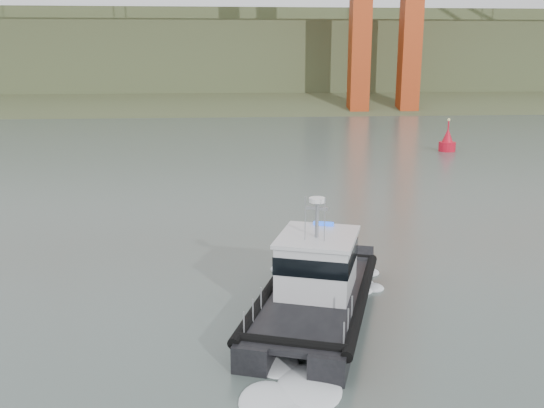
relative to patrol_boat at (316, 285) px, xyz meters
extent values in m
plane|color=#4E5D57|center=(0.34, 0.00, -1.14)|extent=(400.00, 400.00, 0.00)
cube|color=#3E4D2C|center=(0.34, 92.00, -1.14)|extent=(500.00, 44.72, 16.25)
cube|color=#3E4D2C|center=(0.34, 120.00, 4.86)|extent=(500.00, 70.00, 18.00)
cube|color=#3E4D2C|center=(0.34, 145.00, 9.86)|extent=(500.00, 60.00, 16.00)
cube|color=black|center=(-1.14, 0.24, -0.78)|extent=(4.07, 9.27, 1.03)
cube|color=black|center=(1.05, -0.50, -0.78)|extent=(4.07, 9.27, 1.03)
cube|color=black|center=(-0.18, -0.54, -0.37)|extent=(5.85, 8.79, 0.21)
cube|color=silver|center=(0.09, 0.27, 0.71)|extent=(3.42, 3.74, 1.97)
cube|color=black|center=(0.09, 0.27, 1.07)|extent=(3.48, 3.80, 0.64)
cube|color=silver|center=(0.09, 0.27, 1.76)|extent=(3.63, 3.96, 0.14)
cylinder|color=gray|center=(0.01, 0.03, 2.47)|extent=(0.14, 0.14, 1.54)
cylinder|color=white|center=(0.01, 0.03, 3.19)|extent=(0.60, 0.60, 0.15)
cylinder|color=red|center=(18.77, 36.93, -0.78)|extent=(1.63, 1.63, 1.08)
cone|color=red|center=(18.77, 36.93, 0.30)|extent=(1.26, 1.26, 1.63)
cylinder|color=red|center=(18.77, 36.93, 1.39)|extent=(0.14, 0.14, 0.90)
sphere|color=#E5D87F|center=(18.77, 36.93, 1.93)|extent=(0.27, 0.27, 0.27)
camera|label=1|loc=(-3.31, -20.45, 8.20)|focal=40.00mm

